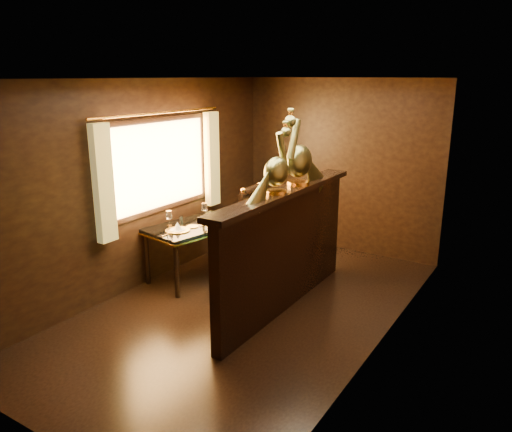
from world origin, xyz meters
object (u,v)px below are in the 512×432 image
(chair_left, at_px, (265,245))
(peacock_right, at_px, (299,147))
(peacock_left, at_px, (277,158))
(dining_table, at_px, (195,230))
(chair_right, at_px, (247,232))

(chair_left, bearing_deg, peacock_right, 4.31)
(peacock_left, relative_size, peacock_right, 0.86)
(dining_table, relative_size, chair_left, 1.10)
(chair_right, bearing_deg, dining_table, -161.32)
(dining_table, bearing_deg, peacock_left, -2.90)
(peacock_left, xyz_separation_m, peacock_right, (0.00, 0.49, 0.06))
(chair_left, relative_size, peacock_right, 1.43)
(chair_right, distance_m, peacock_left, 1.42)
(peacock_left, bearing_deg, chair_left, 135.26)
(chair_left, distance_m, peacock_right, 1.21)
(dining_table, xyz_separation_m, peacock_right, (1.38, 0.14, 1.14))
(chair_right, distance_m, peacock_right, 1.35)
(peacock_right, bearing_deg, chair_left, -156.37)
(dining_table, relative_size, chair_right, 1.05)
(chair_right, bearing_deg, peacock_right, -8.69)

